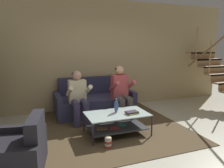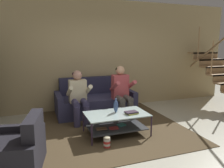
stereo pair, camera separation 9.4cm
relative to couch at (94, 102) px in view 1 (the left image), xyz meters
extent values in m
plane|color=#BAB8A3|center=(0.17, -1.93, -0.29)|extent=(16.80, 16.80, 0.00)
cube|color=tan|center=(0.17, 0.53, 1.16)|extent=(8.40, 0.12, 2.90)
cube|color=tan|center=(3.47, -0.64, 0.63)|extent=(0.90, 0.27, 0.04)
cube|color=#96734D|center=(3.47, -0.77, 0.55)|extent=(0.90, 0.02, 0.19)
cube|color=tan|center=(3.47, -0.37, 0.81)|extent=(0.90, 0.27, 0.04)
cube|color=#96734D|center=(3.47, -0.50, 0.74)|extent=(0.90, 0.02, 0.19)
cube|color=tan|center=(3.47, -0.10, 1.00)|extent=(0.90, 0.27, 0.04)
cube|color=#96734D|center=(3.47, -0.23, 0.93)|extent=(0.90, 0.02, 0.19)
cube|color=tan|center=(3.47, 0.17, 1.19)|extent=(0.90, 0.27, 0.04)
cube|color=#96734D|center=(3.47, 0.05, 1.11)|extent=(0.90, 0.02, 0.19)
cylinder|color=tan|center=(3.06, -0.64, 1.10)|extent=(0.04, 0.04, 0.90)
cylinder|color=tan|center=(3.06, -0.10, 1.47)|extent=(0.04, 0.04, 0.90)
cylinder|color=olive|center=(3.06, -0.78, 1.45)|extent=(0.05, 1.93, 1.35)
cube|color=#313150|center=(0.00, -0.05, -0.07)|extent=(1.68, 0.94, 0.44)
cube|color=#2A2A44|center=(0.00, 0.33, 0.37)|extent=(1.68, 0.18, 0.44)
cube|color=#313150|center=(-0.90, -0.05, -0.01)|extent=(0.13, 0.94, 0.56)
cube|color=#313150|center=(0.90, -0.05, -0.01)|extent=(0.13, 0.94, 0.56)
cylinder|color=#3B3758|center=(-0.61, -0.83, -0.07)|extent=(0.14, 0.14, 0.44)
cylinder|color=#3B3758|center=(-0.41, -0.83, -0.07)|extent=(0.14, 0.14, 0.44)
cylinder|color=#3B3758|center=(-0.61, -0.65, 0.19)|extent=(0.14, 0.42, 0.14)
cylinder|color=#3B3758|center=(-0.41, -0.65, 0.19)|extent=(0.14, 0.42, 0.14)
cube|color=beige|center=(-0.51, -0.45, 0.40)|extent=(0.38, 0.22, 0.51)
cylinder|color=beige|center=(-0.72, -0.63, 0.46)|extent=(0.09, 0.49, 0.31)
cylinder|color=beige|center=(-0.31, -0.63, 0.46)|extent=(0.09, 0.49, 0.31)
sphere|color=tan|center=(-0.51, -0.45, 0.76)|extent=(0.21, 0.21, 0.21)
ellipsoid|color=black|center=(-0.51, -0.43, 0.79)|extent=(0.21, 0.21, 0.13)
cylinder|color=#514C47|center=(0.41, -0.83, -0.07)|extent=(0.14, 0.14, 0.44)
cylinder|color=#514C47|center=(0.61, -0.83, -0.07)|extent=(0.14, 0.14, 0.44)
cylinder|color=#514C47|center=(0.41, -0.65, 0.19)|extent=(0.14, 0.42, 0.14)
cylinder|color=#514C47|center=(0.61, -0.65, 0.19)|extent=(0.14, 0.42, 0.14)
cube|color=#B84A4F|center=(0.51, -0.45, 0.44)|extent=(0.38, 0.22, 0.58)
cylinder|color=#B84A4F|center=(0.31, -0.63, 0.50)|extent=(0.09, 0.49, 0.31)
cylinder|color=#B84A4F|center=(0.72, -0.63, 0.50)|extent=(0.09, 0.49, 0.31)
sphere|color=tan|center=(0.51, -0.45, 0.83)|extent=(0.21, 0.21, 0.21)
ellipsoid|color=black|center=(0.51, -0.43, 0.86)|extent=(0.21, 0.21, 0.13)
cube|color=#A9C1BE|center=(0.04, -1.46, 0.12)|extent=(1.18, 0.70, 0.02)
cube|color=#373A3F|center=(0.04, -1.46, -0.14)|extent=(1.09, 0.64, 0.02)
cylinder|color=#34243C|center=(-0.54, -1.80, -0.08)|extent=(0.03, 0.03, 0.42)
cylinder|color=#34243C|center=(0.61, -1.80, -0.08)|extent=(0.03, 0.03, 0.42)
cylinder|color=#34243C|center=(-0.54, -1.13, -0.08)|extent=(0.03, 0.03, 0.42)
cylinder|color=#34243C|center=(0.61, -1.13, -0.08)|extent=(0.03, 0.03, 0.42)
cube|color=#976B4A|center=(-0.28, -1.50, -0.12)|extent=(0.21, 0.12, 0.02)
cube|color=#C83737|center=(-0.05, -1.54, -0.12)|extent=(0.19, 0.15, 0.02)
cube|color=teal|center=(0.15, -1.43, -0.12)|extent=(0.17, 0.17, 0.02)
cube|color=#4C3C26|center=(0.02, -0.86, -0.28)|extent=(3.00, 3.41, 0.01)
cube|color=#686B4E|center=(0.02, -0.86, -0.28)|extent=(1.65, 1.88, 0.00)
ellipsoid|color=#3C5384|center=(0.05, -1.39, 0.26)|extent=(0.09, 0.09, 0.25)
cylinder|color=#3C5384|center=(0.05, -1.39, 0.38)|extent=(0.04, 0.04, 0.05)
cube|color=#B5B149|center=(0.30, -1.59, 0.14)|extent=(0.25, 0.19, 0.02)
cube|color=#2F2330|center=(0.29, -1.59, 0.17)|extent=(0.25, 0.18, 0.02)
cube|color=black|center=(-1.79, -2.16, -0.08)|extent=(0.94, 0.84, 0.42)
cube|color=black|center=(-1.46, -2.22, 0.31)|extent=(0.29, 0.71, 0.37)
cube|color=black|center=(-1.71, -1.77, -0.03)|extent=(0.83, 0.26, 0.52)
cylinder|color=red|center=(-0.32, -1.94, -0.27)|extent=(0.12, 0.12, 0.04)
cylinder|color=white|center=(-0.32, -1.94, -0.23)|extent=(0.12, 0.12, 0.04)
cylinder|color=red|center=(-0.32, -1.94, -0.19)|extent=(0.12, 0.12, 0.04)
cylinder|color=white|center=(-0.32, -1.94, -0.15)|extent=(0.12, 0.12, 0.04)
ellipsoid|color=beige|center=(-0.32, -1.94, -0.11)|extent=(0.11, 0.11, 0.04)
camera|label=1|loc=(-1.49, -5.19, 1.43)|focal=35.00mm
camera|label=2|loc=(-1.40, -5.22, 1.43)|focal=35.00mm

